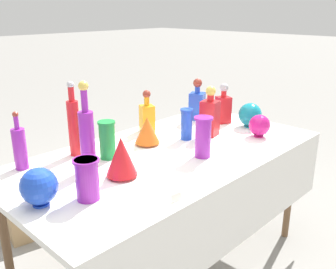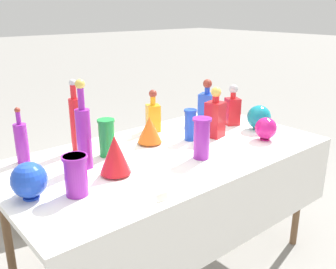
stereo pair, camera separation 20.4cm
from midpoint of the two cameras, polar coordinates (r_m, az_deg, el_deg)
The scene contains 20 objects.
ground_plane at distance 2.45m, azimuth 2.52°, elevation -19.41°, with size 40.00×40.00×0.00m, color gray.
display_table at distance 2.07m, azimuth 3.60°, elevation -4.73°, with size 1.80×0.93×0.76m.
tall_bottle_0 at distance 1.99m, azimuth -18.75°, elevation -1.11°, with size 0.06×0.06×0.29m.
tall_bottle_1 at distance 1.83m, azimuth -9.66°, elevation 0.08°, with size 0.07×0.07×0.44m.
tall_bottle_2 at distance 2.06m, azimuth -11.16°, elevation 1.86°, with size 0.06×0.06×0.40m.
square_decanter_0 at distance 2.30m, azimuth 9.71°, elevation 2.71°, with size 0.12×0.12×0.31m.
square_decanter_1 at distance 2.58m, azimuth 12.05°, elevation 3.94°, with size 0.12×0.12×0.27m.
square_decanter_2 at distance 2.38m, azimuth 0.16°, elevation 2.97°, with size 0.11×0.11×0.27m.
square_decanter_3 at distance 2.64m, azimuth 8.15°, elevation 4.59°, with size 0.13×0.13×0.29m.
slender_vase_0 at distance 1.99m, azimuth -6.47°, elevation -0.38°, with size 0.09×0.09×0.20m.
slender_vase_1 at distance 2.23m, azimuth 6.02°, elevation 1.59°, with size 0.08×0.08×0.19m.
slender_vase_2 at distance 1.96m, azimuth 8.13°, elevation -0.43°, with size 0.10×0.10×0.22m.
slender_vase_3 at distance 1.60m, azimuth -10.35°, elevation -6.03°, with size 0.11×0.11×0.18m.
fluted_vase_0 at distance 2.16m, azimuth -0.14°, elevation 0.72°, with size 0.14×0.14×0.17m.
fluted_vase_1 at distance 1.76m, azimuth -4.82°, elevation -3.14°, with size 0.15×0.15×0.20m.
round_bowl_0 at distance 2.33m, azimuth 17.12°, elevation 0.86°, with size 0.13×0.13×0.14m.
round_bowl_1 at distance 1.62m, azimuth -17.06°, elevation -6.74°, with size 0.15×0.15×0.16m.
round_bowl_2 at distance 2.51m, azimuth 15.96°, elevation 2.52°, with size 0.15×0.15×0.16m.
price_tag_left at distance 1.56m, azimuth 2.83°, elevation -9.64°, with size 0.05×0.01×0.04m, color white.
cardboard_box_behind_left at distance 2.97m, azimuth -16.44°, elevation -9.81°, with size 0.47×0.50×0.35m.
Camera 2 is at (-1.24, -1.48, 1.52)m, focal length 40.00 mm.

